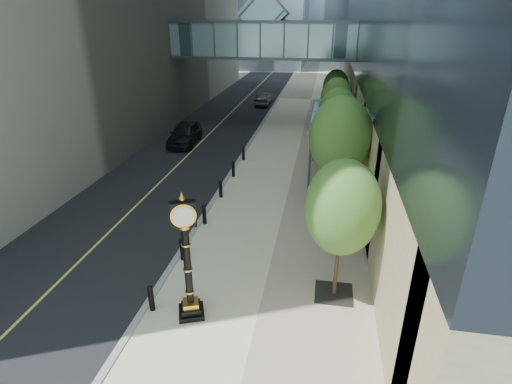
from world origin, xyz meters
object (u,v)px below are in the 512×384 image
pedestrian (343,187)px  car_far (264,99)px  street_clock (188,267)px  car_near (185,134)px

pedestrian → car_far: 25.99m
pedestrian → street_clock: bearing=73.7°
street_clock → car_near: size_ratio=0.92×
pedestrian → car_near: (-12.16, 8.81, -0.05)m
street_clock → car_near: street_clock is taller
pedestrian → car_far: pedestrian is taller
car_far → car_near: bearing=76.1°
street_clock → car_near: bearing=89.0°
street_clock → pedestrian: street_clock is taller
pedestrian → car_near: 15.01m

